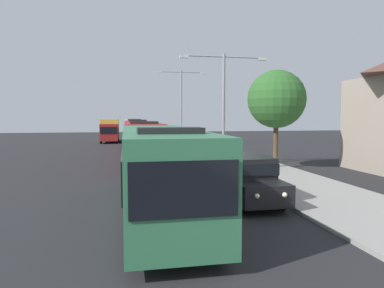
{
  "coord_description": "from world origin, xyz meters",
  "views": [
    {
      "loc": [
        -2.48,
        -1.48,
        3.5
      ],
      "look_at": [
        0.87,
        16.05,
        2.1
      ],
      "focal_mm": 32.67,
      "sensor_mm": 36.0,
      "label": 1
    }
  ],
  "objects_px": {
    "streetlamp_far": "(181,100)",
    "bus_fourth_in_line": "(134,129)",
    "bus_second_in_line": "(142,142)",
    "box_truck_oncoming": "(110,130)",
    "roadside_tree": "(276,99)",
    "white_suv": "(246,177)",
    "bus_lead": "(158,166)",
    "bus_middle": "(137,133)",
    "streetlamp_mid": "(224,97)"
  },
  "relations": [
    {
      "from": "box_truck_oncoming",
      "to": "streetlamp_mid",
      "type": "xyz_separation_m",
      "value": [
        8.7,
        -26.87,
        3.14
      ]
    },
    {
      "from": "bus_fourth_in_line",
      "to": "box_truck_oncoming",
      "type": "distance_m",
      "value": 3.35
    },
    {
      "from": "white_suv",
      "to": "streetlamp_mid",
      "type": "height_order",
      "value": "streetlamp_mid"
    },
    {
      "from": "white_suv",
      "to": "roadside_tree",
      "type": "bearing_deg",
      "value": 58.77
    },
    {
      "from": "bus_second_in_line",
      "to": "streetlamp_far",
      "type": "height_order",
      "value": "streetlamp_far"
    },
    {
      "from": "bus_middle",
      "to": "roadside_tree",
      "type": "xyz_separation_m",
      "value": [
        8.67,
        -16.39,
        2.96
      ]
    },
    {
      "from": "bus_middle",
      "to": "white_suv",
      "type": "height_order",
      "value": "bus_middle"
    },
    {
      "from": "bus_second_in_line",
      "to": "box_truck_oncoming",
      "type": "relative_size",
      "value": 1.4
    },
    {
      "from": "bus_second_in_line",
      "to": "streetlamp_far",
      "type": "bearing_deg",
      "value": 70.99
    },
    {
      "from": "streetlamp_far",
      "to": "bus_lead",
      "type": "bearing_deg",
      "value": -100.71
    },
    {
      "from": "bus_second_in_line",
      "to": "white_suv",
      "type": "relative_size",
      "value": 2.23
    },
    {
      "from": "bus_fourth_in_line",
      "to": "bus_lead",
      "type": "bearing_deg",
      "value": -90.0
    },
    {
      "from": "bus_middle",
      "to": "box_truck_oncoming",
      "type": "xyz_separation_m",
      "value": [
        -3.3,
        11.72,
        0.02
      ]
    },
    {
      "from": "bus_lead",
      "to": "streetlamp_far",
      "type": "height_order",
      "value": "streetlamp_far"
    },
    {
      "from": "bus_fourth_in_line",
      "to": "roadside_tree",
      "type": "xyz_separation_m",
      "value": [
        8.67,
        -28.68,
        2.95
      ]
    },
    {
      "from": "roadside_tree",
      "to": "box_truck_oncoming",
      "type": "bearing_deg",
      "value": 113.06
    },
    {
      "from": "bus_fourth_in_line",
      "to": "streetlamp_far",
      "type": "bearing_deg",
      "value": -59.35
    },
    {
      "from": "bus_lead",
      "to": "bus_middle",
      "type": "relative_size",
      "value": 1.07
    },
    {
      "from": "white_suv",
      "to": "streetlamp_far",
      "type": "height_order",
      "value": "streetlamp_far"
    },
    {
      "from": "bus_middle",
      "to": "bus_fourth_in_line",
      "type": "height_order",
      "value": "same"
    },
    {
      "from": "bus_fourth_in_line",
      "to": "streetlamp_far",
      "type": "xyz_separation_m",
      "value": [
        5.4,
        -9.11,
        3.81
      ]
    },
    {
      "from": "streetlamp_far",
      "to": "roadside_tree",
      "type": "bearing_deg",
      "value": -80.52
    },
    {
      "from": "bus_second_in_line",
      "to": "roadside_tree",
      "type": "xyz_separation_m",
      "value": [
        8.67,
        -3.91,
        2.96
      ]
    },
    {
      "from": "bus_lead",
      "to": "bus_middle",
      "type": "distance_m",
      "value": 25.35
    },
    {
      "from": "white_suv",
      "to": "streetlamp_far",
      "type": "relative_size",
      "value": 0.56
    },
    {
      "from": "bus_middle",
      "to": "streetlamp_far",
      "type": "bearing_deg",
      "value": 30.51
    },
    {
      "from": "streetlamp_far",
      "to": "bus_fourth_in_line",
      "type": "bearing_deg",
      "value": 120.65
    },
    {
      "from": "roadside_tree",
      "to": "streetlamp_mid",
      "type": "bearing_deg",
      "value": 159.17
    },
    {
      "from": "bus_fourth_in_line",
      "to": "box_truck_oncoming",
      "type": "relative_size",
      "value": 1.53
    },
    {
      "from": "roadside_tree",
      "to": "streetlamp_far",
      "type": "bearing_deg",
      "value": 99.48
    },
    {
      "from": "bus_fourth_in_line",
      "to": "roadside_tree",
      "type": "bearing_deg",
      "value": -73.19
    },
    {
      "from": "bus_lead",
      "to": "streetlamp_mid",
      "type": "xyz_separation_m",
      "value": [
        5.4,
        10.2,
        3.16
      ]
    },
    {
      "from": "bus_second_in_line",
      "to": "roadside_tree",
      "type": "height_order",
      "value": "roadside_tree"
    },
    {
      "from": "bus_second_in_line",
      "to": "bus_middle",
      "type": "relative_size",
      "value": 1.0
    },
    {
      "from": "bus_fourth_in_line",
      "to": "white_suv",
      "type": "height_order",
      "value": "bus_fourth_in_line"
    },
    {
      "from": "streetlamp_far",
      "to": "roadside_tree",
      "type": "xyz_separation_m",
      "value": [
        3.27,
        -19.57,
        -0.86
      ]
    },
    {
      "from": "bus_middle",
      "to": "white_suv",
      "type": "relative_size",
      "value": 2.22
    },
    {
      "from": "bus_fourth_in_line",
      "to": "streetlamp_far",
      "type": "height_order",
      "value": "streetlamp_far"
    },
    {
      "from": "bus_second_in_line",
      "to": "streetlamp_far",
      "type": "distance_m",
      "value": 17.0
    },
    {
      "from": "bus_lead",
      "to": "roadside_tree",
      "type": "bearing_deg",
      "value": 45.95
    },
    {
      "from": "bus_lead",
      "to": "streetlamp_far",
      "type": "relative_size",
      "value": 1.33
    },
    {
      "from": "bus_middle",
      "to": "roadside_tree",
      "type": "distance_m",
      "value": 18.78
    },
    {
      "from": "streetlamp_far",
      "to": "roadside_tree",
      "type": "height_order",
      "value": "streetlamp_far"
    },
    {
      "from": "white_suv",
      "to": "box_truck_oncoming",
      "type": "height_order",
      "value": "box_truck_oncoming"
    },
    {
      "from": "white_suv",
      "to": "roadside_tree",
      "type": "distance_m",
      "value": 10.24
    },
    {
      "from": "bus_fourth_in_line",
      "to": "streetlamp_far",
      "type": "distance_m",
      "value": 11.25
    },
    {
      "from": "streetlamp_mid",
      "to": "bus_second_in_line",
      "type": "bearing_deg",
      "value": 153.72
    },
    {
      "from": "bus_middle",
      "to": "box_truck_oncoming",
      "type": "relative_size",
      "value": 1.4
    },
    {
      "from": "bus_second_in_line",
      "to": "streetlamp_far",
      "type": "relative_size",
      "value": 1.24
    },
    {
      "from": "bus_middle",
      "to": "streetlamp_mid",
      "type": "height_order",
      "value": "streetlamp_mid"
    }
  ]
}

